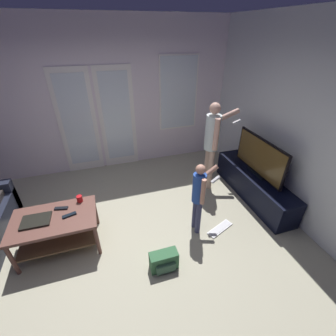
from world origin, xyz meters
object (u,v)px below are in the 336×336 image
object	(u,v)px
coffee_table	(56,226)
cup_near_edge	(80,199)
person_adult	(213,139)
person_child	(199,193)
loose_keyboard	(220,229)
laptop_closed	(36,221)
dvd_remote_slim	(61,208)
backpack	(164,261)
tv_stand	(253,185)
flat_screen_tv	(260,157)
tv_remote_black	(69,215)

from	to	relation	value
coffee_table	cup_near_edge	bearing A→B (deg)	36.36
cup_near_edge	person_adult	bearing A→B (deg)	11.82
coffee_table	person_child	bearing A→B (deg)	-8.20
person_child	loose_keyboard	xyz separation A→B (m)	(0.34, -0.12, -0.66)
laptop_closed	dvd_remote_slim	bearing A→B (deg)	30.13
backpack	cup_near_edge	world-z (taller)	cup_near_edge
person_child	cup_near_edge	world-z (taller)	person_child
coffee_table	tv_stand	bearing A→B (deg)	2.77
flat_screen_tv	laptop_closed	world-z (taller)	flat_screen_tv
coffee_table	tv_remote_black	distance (m)	0.25
tv_remote_black	laptop_closed	bearing A→B (deg)	161.57
tv_remote_black	dvd_remote_slim	bearing A→B (deg)	106.75
tv_stand	flat_screen_tv	bearing A→B (deg)	114.54
flat_screen_tv	person_child	size ratio (longest dim) A/B	1.02
cup_near_edge	backpack	bearing A→B (deg)	-47.15
laptop_closed	dvd_remote_slim	size ratio (longest dim) A/B	1.99
backpack	laptop_closed	distance (m)	1.66
person_child	tv_remote_black	xyz separation A→B (m)	(-1.69, 0.25, -0.14)
coffee_table	tv_stand	world-z (taller)	coffee_table
person_adult	tv_remote_black	xyz separation A→B (m)	(-2.35, -0.73, -0.42)
person_child	dvd_remote_slim	xyz separation A→B (m)	(-1.79, 0.42, -0.14)
loose_keyboard	backpack	bearing A→B (deg)	-159.92
coffee_table	backpack	distance (m)	1.47
person_adult	cup_near_edge	world-z (taller)	person_adult
person_adult	loose_keyboard	distance (m)	1.48
flat_screen_tv	backpack	world-z (taller)	flat_screen_tv
coffee_table	loose_keyboard	xyz separation A→B (m)	(2.21, -0.39, -0.37)
person_adult	person_child	world-z (taller)	person_adult
flat_screen_tv	person_adult	world-z (taller)	person_adult
tv_stand	tv_remote_black	bearing A→B (deg)	-176.57
tv_stand	loose_keyboard	size ratio (longest dim) A/B	3.91
dvd_remote_slim	cup_near_edge	bearing A→B (deg)	33.20
cup_near_edge	tv_remote_black	size ratio (longest dim) A/B	0.53
coffee_table	tv_stand	xyz separation A→B (m)	(3.13, 0.15, -0.14)
coffee_table	dvd_remote_slim	world-z (taller)	dvd_remote_slim
flat_screen_tv	laptop_closed	size ratio (longest dim) A/B	3.37
laptop_closed	flat_screen_tv	bearing A→B (deg)	4.29
coffee_table	person_child	xyz separation A→B (m)	(1.88, -0.27, 0.29)
person_adult	dvd_remote_slim	distance (m)	2.55
tv_stand	backpack	xyz separation A→B (m)	(-1.89, -0.90, -0.11)
flat_screen_tv	loose_keyboard	size ratio (longest dim) A/B	2.50
coffee_table	laptop_closed	size ratio (longest dim) A/B	3.05
loose_keyboard	dvd_remote_slim	xyz separation A→B (m)	(-2.13, 0.54, 0.52)
person_adult	cup_near_edge	distance (m)	2.30
person_adult	backpack	distance (m)	2.12
loose_keyboard	laptop_closed	bearing A→B (deg)	170.95
coffee_table	dvd_remote_slim	distance (m)	0.23
coffee_table	laptop_closed	distance (m)	0.25
coffee_table	loose_keyboard	distance (m)	2.28
cup_near_edge	flat_screen_tv	bearing A→B (deg)	-1.65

